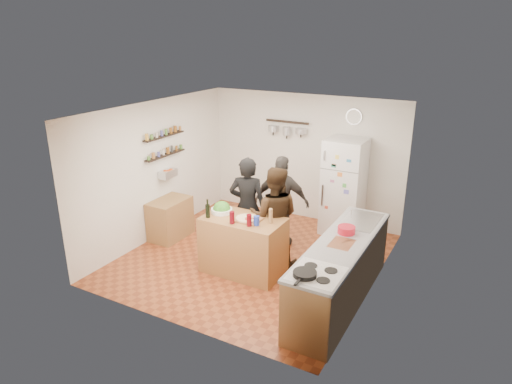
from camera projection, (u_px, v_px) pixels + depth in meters
The scene contains 26 objects.
room_shell at pixel (264, 181), 7.63m from camera, with size 4.20×4.20×4.20m.
prep_island at pixel (243, 245), 7.15m from camera, with size 1.25×0.72×0.91m, color brown.
pizza_board at pixel (247, 219), 6.94m from camera, with size 0.42×0.34×0.02m, color brown.
pizza at pixel (247, 218), 6.93m from camera, with size 0.34×0.34×0.02m, color beige.
salad_bowl at pixel (222, 211), 7.21m from camera, with size 0.34×0.34×0.07m, color white.
wine_bottle at pixel (208, 211), 7.00m from camera, with size 0.07×0.07×0.21m, color black.
wine_glass_near at pixel (232, 218), 6.79m from camera, with size 0.08×0.08×0.19m, color #4F060F.
wine_glass_far at pixel (249, 220), 6.70m from camera, with size 0.08×0.08×0.18m, color #52070D.
pepper_mill at pixel (271, 217), 6.80m from camera, with size 0.06×0.06×0.19m, color olive.
salt_canister at pixel (256, 221), 6.73m from camera, with size 0.09×0.09×0.14m, color #1C329C.
person_left at pixel (248, 207), 7.62m from camera, with size 0.62×0.41×1.71m, color black.
person_center at pixel (274, 217), 7.26m from camera, with size 0.81×0.63×1.66m, color black.
person_back at pixel (282, 202), 7.90m from camera, with size 0.96×0.40×1.65m, color #2D2A28.
counter_run at pixel (340, 273), 6.35m from camera, with size 0.63×2.63×0.90m, color #9E7042.
stove_top at pixel (317, 274), 5.41m from camera, with size 0.60×0.62×0.02m, color white.
skillet at pixel (305, 274), 5.34m from camera, with size 0.28×0.28×0.05m, color black.
sink at pixel (361, 221), 6.90m from camera, with size 0.50×0.80×0.03m, color silver.
cutting_board at pixel (342, 244), 6.16m from camera, with size 0.30×0.40×0.02m, color brown.
red_bowl at pixel (346, 230), 6.45m from camera, with size 0.25×0.25×0.10m, color #B41426.
fridge at pixel (344, 187), 8.44m from camera, with size 0.70×0.68×1.80m, color white.
wall_clock at pixel (354, 117), 8.29m from camera, with size 0.30×0.30×0.03m, color silver.
spice_shelf_lower at pixel (165, 155), 8.26m from camera, with size 0.12×1.00×0.03m, color black.
spice_shelf_upper at pixel (164, 136), 8.14m from camera, with size 0.12×1.00×0.03m, color black.
produce_basket at pixel (168, 174), 8.36m from camera, with size 0.18×0.35×0.14m, color silver.
side_table at pixel (170, 219), 8.38m from camera, with size 0.50×0.80×0.73m, color olive.
pot_rack at pixel (287, 122), 8.88m from camera, with size 0.90×0.04×0.04m, color black.
Camera 1 is at (3.36, -6.03, 3.64)m, focal length 32.00 mm.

